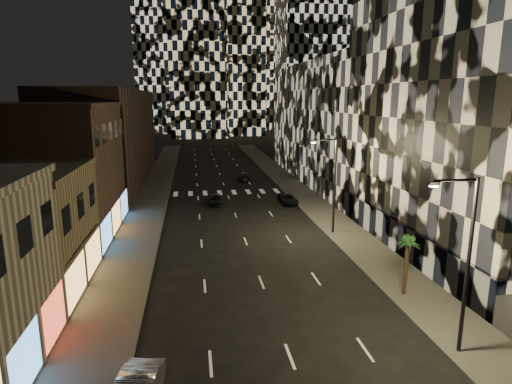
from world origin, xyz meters
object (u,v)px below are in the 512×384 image
object	(u,v)px
car_dark_midlane	(216,200)
car_dark_oncoming	(244,176)
streetlight_far	(332,179)
palm_tree	(408,246)
car_dark_rightlane	(288,199)
streetlight_near	(465,255)

from	to	relation	value
car_dark_midlane	car_dark_oncoming	size ratio (longest dim) A/B	0.98
streetlight_far	palm_tree	world-z (taller)	streetlight_far
car_dark_midlane	palm_tree	size ratio (longest dim) A/B	1.00
streetlight_far	car_dark_midlane	bearing A→B (deg)	128.11
streetlight_far	car_dark_midlane	distance (m)	17.22
car_dark_midlane	car_dark_rightlane	bearing A→B (deg)	-1.82
streetlight_far	car_dark_oncoming	bearing A→B (deg)	99.58
palm_tree	car_dark_midlane	bearing A→B (deg)	112.32
streetlight_near	palm_tree	size ratio (longest dim) A/B	2.24
streetlight_near	streetlight_far	bearing A→B (deg)	90.00
car_dark_oncoming	palm_tree	bearing A→B (deg)	100.55
car_dark_rightlane	palm_tree	bearing A→B (deg)	-87.14
streetlight_near	car_dark_oncoming	bearing A→B (deg)	95.69
streetlight_near	car_dark_midlane	xyz separation A→B (m)	(-10.23, 33.04, -4.67)
car_dark_midlane	car_dark_rightlane	world-z (taller)	car_dark_midlane
car_dark_midlane	streetlight_near	bearing A→B (deg)	-71.14
car_dark_rightlane	car_dark_oncoming	bearing A→B (deg)	100.59
streetlight_near	car_dark_oncoming	xyz separation A→B (m)	(-4.85, 48.77, -4.76)
streetlight_near	streetlight_far	xyz separation A→B (m)	(0.00, 20.00, 0.00)
streetlight_near	car_dark_midlane	size ratio (longest dim) A/B	2.25
streetlight_near	car_dark_rightlane	distance (m)	32.88
car_dark_midlane	car_dark_oncoming	xyz separation A→B (m)	(5.37, 15.73, -0.09)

